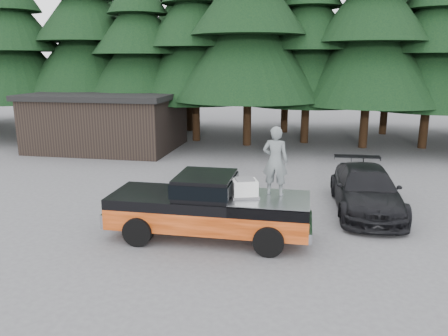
% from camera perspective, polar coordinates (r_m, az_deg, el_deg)
% --- Properties ---
extents(ground, '(120.00, 120.00, 0.00)m').
position_cam_1_polar(ground, '(13.38, -1.22, -8.67)').
color(ground, '#4F4E51').
rests_on(ground, ground).
extents(pickup_truck, '(6.00, 2.04, 1.33)m').
position_cam_1_polar(pickup_truck, '(12.98, -1.96, -6.26)').
color(pickup_truck, orange).
rests_on(pickup_truck, ground).
extents(truck_cab, '(1.66, 1.90, 0.59)m').
position_cam_1_polar(truck_cab, '(12.70, -2.43, -2.16)').
color(truck_cab, black).
rests_on(truck_cab, pickup_truck).
extents(air_compressor, '(0.84, 0.77, 0.47)m').
position_cam_1_polar(air_compressor, '(12.49, 2.71, -2.71)').
color(air_compressor, silver).
rests_on(air_compressor, pickup_truck).
extents(man_on_bed, '(0.77, 0.54, 2.01)m').
position_cam_1_polar(man_on_bed, '(12.56, 6.71, 0.92)').
color(man_on_bed, slate).
rests_on(man_on_bed, pickup_truck).
extents(parked_car, '(2.31, 5.29, 1.51)m').
position_cam_1_polar(parked_car, '(15.97, 18.04, -2.72)').
color(parked_car, black).
rests_on(parked_car, ground).
extents(utility_building, '(8.40, 6.40, 3.30)m').
position_cam_1_polar(utility_building, '(26.95, -14.91, 6.02)').
color(utility_building, black).
rests_on(utility_building, ground).
extents(treeline, '(60.15, 16.05, 17.50)m').
position_cam_1_polar(treeline, '(29.48, 6.85, 18.83)').
color(treeline, black).
rests_on(treeline, ground).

